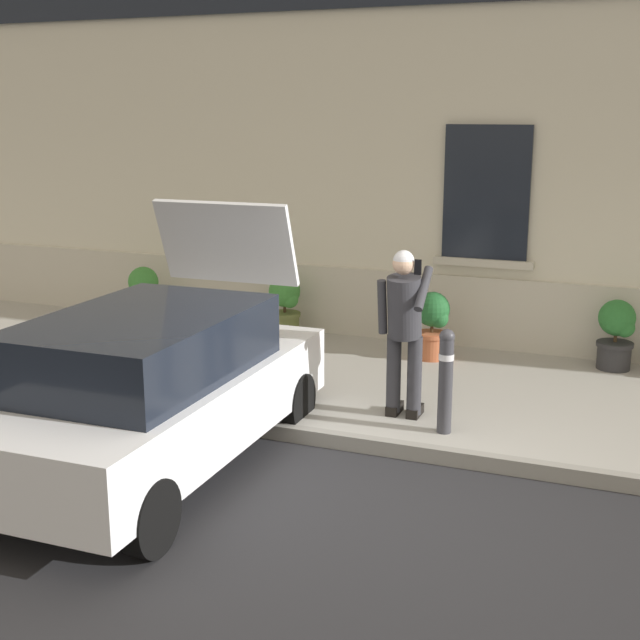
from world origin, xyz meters
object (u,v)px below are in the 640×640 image
(person_on_phone, at_px, (404,323))
(planter_terracotta, at_px, (433,324))
(hatchback_car_white, at_px, (154,387))
(planter_charcoal, at_px, (616,333))
(bollard_near_person, at_px, (446,377))
(planter_cream, at_px, (144,294))
(planter_olive, at_px, (285,304))

(person_on_phone, distance_m, planter_terracotta, 2.32)
(hatchback_car_white, bearing_deg, planter_charcoal, 49.72)
(person_on_phone, bearing_deg, hatchback_car_white, -130.80)
(hatchback_car_white, distance_m, bollard_near_person, 2.77)
(bollard_near_person, bearing_deg, planter_charcoal, 63.88)
(person_on_phone, height_order, planter_terracotta, person_on_phone)
(bollard_near_person, xyz_separation_m, planter_charcoal, (1.41, 2.87, -0.11))
(hatchback_car_white, height_order, planter_charcoal, hatchback_car_white)
(person_on_phone, distance_m, planter_charcoal, 3.28)
(planter_cream, bearing_deg, planter_terracotta, -2.28)
(planter_cream, distance_m, planter_charcoal, 6.55)
(planter_olive, height_order, planter_charcoal, same)
(hatchback_car_white, relative_size, bollard_near_person, 3.91)
(person_on_phone, xyz_separation_m, planter_terracotta, (-0.27, 2.23, -0.54))
(planter_charcoal, bearing_deg, planter_olive, -179.36)
(bollard_near_person, xyz_separation_m, person_on_phone, (-0.50, 0.26, 0.44))
(bollard_near_person, xyz_separation_m, planter_cream, (-5.14, 2.66, -0.11))
(person_on_phone, height_order, planter_cream, person_on_phone)
(bollard_near_person, bearing_deg, planter_olive, 136.38)
(planter_cream, distance_m, planter_terracotta, 4.37)
(hatchback_car_white, xyz_separation_m, bollard_near_person, (2.32, 1.52, -0.09))
(person_on_phone, relative_size, planter_cream, 2.03)
(person_on_phone, xyz_separation_m, planter_olive, (-2.46, 2.56, -0.54))
(bollard_near_person, distance_m, planter_charcoal, 3.20)
(hatchback_car_white, bearing_deg, planter_terracotta, 69.02)
(planter_olive, bearing_deg, person_on_phone, -46.23)
(planter_cream, xyz_separation_m, planter_olive, (2.18, 0.16, 0.00))
(person_on_phone, distance_m, planter_olive, 3.59)
(planter_olive, relative_size, planter_terracotta, 1.00)
(planter_terracotta, bearing_deg, planter_cream, 177.72)
(person_on_phone, distance_m, planter_cream, 5.26)
(person_on_phone, relative_size, planter_charcoal, 2.03)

